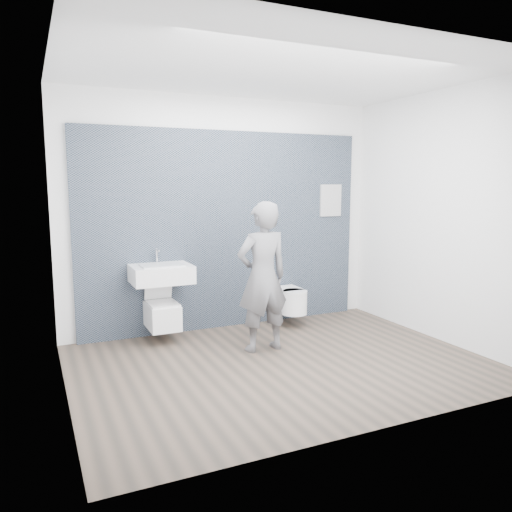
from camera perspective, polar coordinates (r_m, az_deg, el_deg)
name	(u,v)px	position (r m, az deg, el deg)	size (l,w,h in m)	color
ground	(281,363)	(5.09, 2.88, -12.12)	(4.00, 4.00, 0.00)	brown
room_shell	(282,187)	(4.77, 3.03, 7.87)	(4.00, 4.00, 4.00)	white
tile_wall	(227,325)	(6.36, -3.30, -7.91)	(3.60, 0.06, 2.40)	black
washbasin	(161,273)	(5.66, -10.77, -1.96)	(0.66, 0.49, 0.49)	white
toilet_square	(162,314)	(5.77, -10.68, -6.50)	(0.33, 0.48, 0.64)	white
toilet_rounded	(290,300)	(6.31, 3.94, -5.09)	(0.32, 0.55, 0.30)	white
info_placard	(328,314)	(6.97, 8.25, -6.52)	(0.31, 0.03, 0.42)	white
visitor	(263,277)	(5.26, 0.75, -2.42)	(0.58, 0.38, 1.59)	slate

